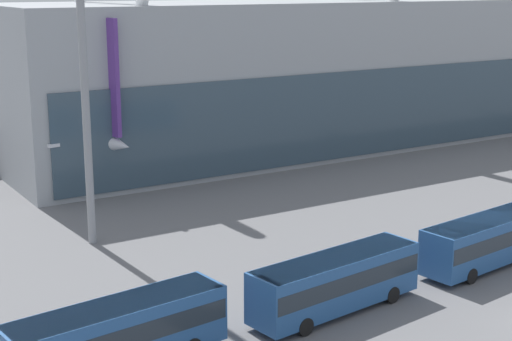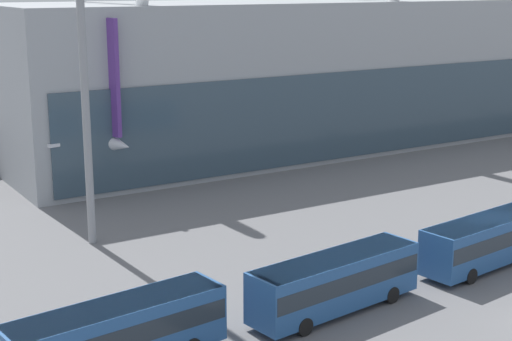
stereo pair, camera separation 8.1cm
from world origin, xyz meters
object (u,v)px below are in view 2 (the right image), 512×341
Objects in this scene: shuttle_bus_0 at (117,331)px; shuttle_bus_2 at (489,238)px; airliner_at_gate_far at (13,119)px; shuttle_bus_1 at (335,280)px; airliner_parked_remote at (339,76)px.

shuttle_bus_0 and shuttle_bus_2 have the same top height.
airliner_at_gate_far is at bearing 73.95° from shuttle_bus_0.
airliner_at_gate_far is 3.61× the size of shuttle_bus_2.
shuttle_bus_0 is at bearing 172.04° from shuttle_bus_1.
airliner_at_gate_far is 47.29m from shuttle_bus_0.
airliner_at_gate_far reaches higher than airliner_parked_remote.
airliner_at_gate_far is 1.07× the size of airliner_parked_remote.
shuttle_bus_0 is 25.96m from shuttle_bus_2.
shuttle_bus_2 is (25.96, 0.26, 0.00)m from shuttle_bus_0.
airliner_parked_remote is 3.38× the size of shuttle_bus_1.
shuttle_bus_1 is (-44.53, -56.85, -3.00)m from airliner_parked_remote.
shuttle_bus_1 is 12.99m from shuttle_bus_2.
airliner_at_gate_far is at bearing 104.38° from shuttle_bus_2.
shuttle_bus_2 is at bearing -49.12° from airliner_parked_remote.
airliner_parked_remote is at bearing 53.88° from shuttle_bus_2.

